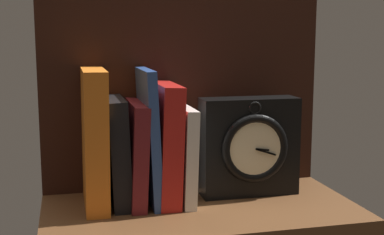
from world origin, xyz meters
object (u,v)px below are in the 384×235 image
(book_red_requiem, at_px, (165,143))
(book_white_catcher, at_px, (183,153))
(book_blue_modern, at_px, (149,136))
(book_black_skeptic, at_px, (117,152))
(book_maroon_dawkins, at_px, (136,153))
(book_orange_pandolfini, at_px, (95,138))
(framed_clock, at_px, (250,147))

(book_red_requiem, bearing_deg, book_white_catcher, 0.00)
(book_blue_modern, xyz_separation_m, book_red_requiem, (0.03, 0.00, -0.01))
(book_black_skeptic, relative_size, book_blue_modern, 0.79)
(book_blue_modern, bearing_deg, book_maroon_dawkins, 180.00)
(book_black_skeptic, distance_m, book_red_requiem, 0.09)
(book_red_requiem, bearing_deg, book_black_skeptic, 180.00)
(book_orange_pandolfini, bearing_deg, framed_clock, -0.81)
(book_blue_modern, relative_size, book_white_catcher, 1.39)
(book_black_skeptic, relative_size, framed_clock, 1.03)
(book_orange_pandolfini, height_order, book_red_requiem, book_orange_pandolfini)
(book_red_requiem, xyz_separation_m, book_white_catcher, (0.03, 0.00, -0.02))
(book_red_requiem, height_order, book_white_catcher, book_red_requiem)
(book_orange_pandolfini, bearing_deg, book_maroon_dawkins, 0.00)
(framed_clock, bearing_deg, book_white_catcher, 178.19)
(book_maroon_dawkins, height_order, book_white_catcher, book_maroon_dawkins)
(book_blue_modern, bearing_deg, book_white_catcher, 0.00)
(framed_clock, bearing_deg, book_black_skeptic, 179.06)
(book_maroon_dawkins, distance_m, book_red_requiem, 0.06)
(book_orange_pandolfini, height_order, book_maroon_dawkins, book_orange_pandolfini)
(book_orange_pandolfini, distance_m, book_blue_modern, 0.10)
(book_black_skeptic, height_order, book_red_requiem, book_red_requiem)
(book_maroon_dawkins, relative_size, framed_clock, 0.99)
(book_maroon_dawkins, bearing_deg, book_blue_modern, -0.00)
(book_maroon_dawkins, bearing_deg, book_white_catcher, -0.00)
(book_orange_pandolfini, xyz_separation_m, book_blue_modern, (0.10, 0.00, -0.00))
(book_black_skeptic, distance_m, book_white_catcher, 0.12)
(book_red_requiem, distance_m, framed_clock, 0.16)
(book_orange_pandolfini, relative_size, book_red_requiem, 1.13)
(framed_clock, bearing_deg, book_blue_modern, 178.78)
(book_blue_modern, relative_size, book_red_requiem, 1.13)
(book_maroon_dawkins, distance_m, framed_clock, 0.21)
(book_orange_pandolfini, xyz_separation_m, book_maroon_dawkins, (0.07, 0.00, -0.03))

